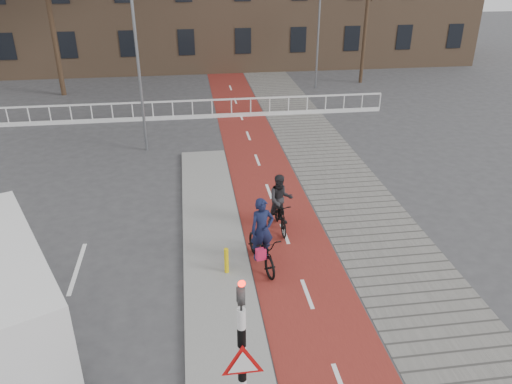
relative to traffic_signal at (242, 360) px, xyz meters
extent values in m
plane|color=#38383A|center=(0.60, 2.02, -1.99)|extent=(120.00, 120.00, 0.00)
cube|color=maroon|center=(2.10, 12.02, -1.98)|extent=(2.50, 60.00, 0.01)
cube|color=slate|center=(4.90, 12.02, -1.98)|extent=(3.00, 60.00, 0.01)
cube|color=gray|center=(-0.10, 6.02, -1.93)|extent=(1.80, 16.00, 0.12)
cylinder|color=black|center=(0.00, 0.02, -0.43)|extent=(0.14, 0.14, 2.88)
imported|color=black|center=(0.00, 0.02, 1.41)|extent=(0.13, 0.16, 0.80)
cylinder|color=#FF0C05|center=(0.00, -0.12, 1.59)|extent=(0.11, 0.02, 0.11)
cylinder|color=yellow|center=(0.15, 5.10, -1.51)|extent=(0.12, 0.12, 0.73)
imported|color=black|center=(1.15, 5.45, -1.46)|extent=(1.07, 2.06, 1.03)
imported|color=#121838|center=(1.15, 5.45, -0.84)|extent=(0.73, 0.55, 1.79)
cube|color=#C51B46|center=(1.04, 4.91, -1.26)|extent=(0.28, 0.21, 0.31)
imported|color=black|center=(2.00, 7.32, -1.47)|extent=(0.52, 1.70, 1.02)
imported|color=black|center=(2.00, 7.32, -0.94)|extent=(0.79, 0.62, 1.59)
cube|color=green|center=(-3.92, 3.31, -0.84)|extent=(1.50, 3.17, 0.55)
cylinder|color=black|center=(-3.39, 2.03, -1.61)|extent=(0.57, 0.81, 0.76)
cylinder|color=black|center=(-4.97, 5.39, -1.61)|extent=(0.57, 0.81, 0.76)
cube|color=silver|center=(-4.40, 19.02, -1.04)|extent=(28.00, 0.08, 0.08)
cube|color=silver|center=(-4.40, 19.02, -1.89)|extent=(28.00, 0.10, 0.20)
cylinder|color=#322316|center=(-7.94, 24.78, 2.24)|extent=(0.29, 0.29, 8.46)
cylinder|color=#322316|center=(10.65, 25.27, 1.65)|extent=(0.22, 0.22, 7.28)
cylinder|color=slate|center=(-2.50, 14.83, 1.94)|extent=(0.12, 0.12, 7.86)
cylinder|color=slate|center=(-7.96, 24.84, 2.28)|extent=(0.12, 0.12, 8.53)
cylinder|color=slate|center=(7.40, 24.33, 1.80)|extent=(0.12, 0.12, 7.58)
camera|label=1|loc=(-0.61, -5.94, 5.92)|focal=35.00mm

